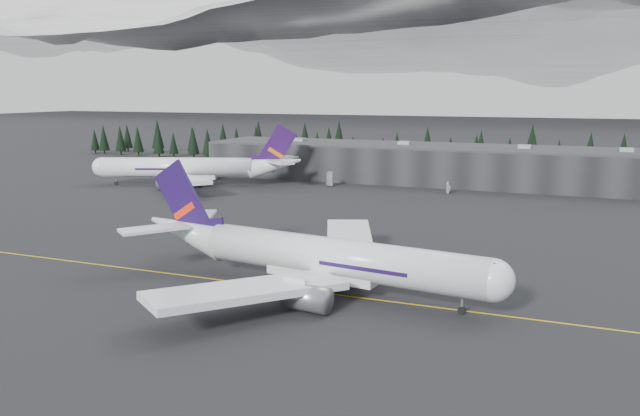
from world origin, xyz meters
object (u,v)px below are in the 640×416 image
at_px(jet_main, 308,255).
at_px(gse_vehicle_a, 330,184).
at_px(gse_vehicle_b, 448,191).
at_px(jet_parked, 195,168).
at_px(terminal, 432,164).

distance_m(jet_main, gse_vehicle_a, 107.91).
xyz_separation_m(gse_vehicle_a, gse_vehicle_b, (38.91, -0.39, -0.05)).
bearing_deg(gse_vehicle_b, jet_parked, -80.69).
height_order(jet_main, gse_vehicle_b, jet_main).
xyz_separation_m(terminal, gse_vehicle_b, (10.05, -23.60, -5.66)).
height_order(jet_parked, gse_vehicle_b, jet_parked).
relative_size(jet_parked, gse_vehicle_b, 17.96).
height_order(terminal, jet_main, jet_main).
xyz_separation_m(jet_parked, gse_vehicle_b, (81.53, 13.86, -5.18)).
bearing_deg(gse_vehicle_a, terminal, 46.41).
relative_size(gse_vehicle_a, gse_vehicle_b, 1.31).
bearing_deg(gse_vehicle_a, jet_parked, -153.90).
distance_m(jet_main, jet_parked, 117.06).
bearing_deg(terminal, gse_vehicle_a, -141.19).
relative_size(terminal, gse_vehicle_a, 32.19).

